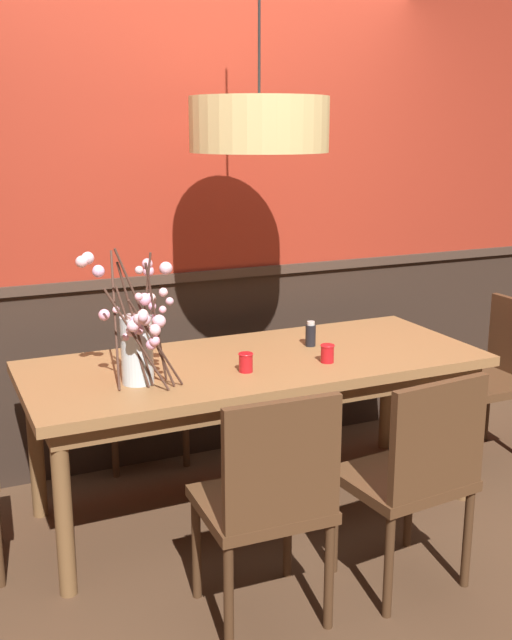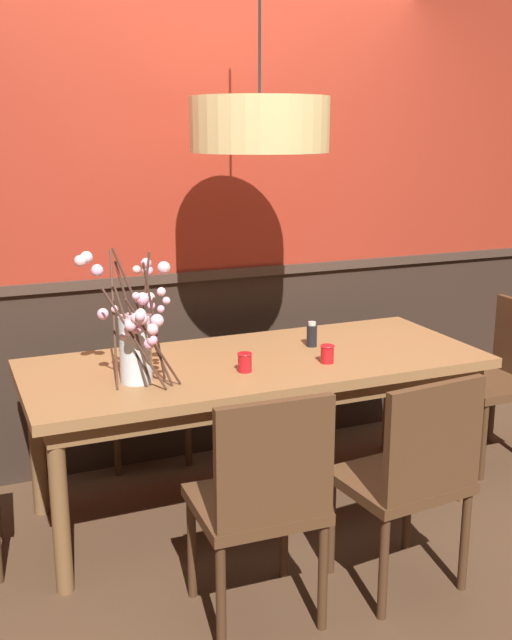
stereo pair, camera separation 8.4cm
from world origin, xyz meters
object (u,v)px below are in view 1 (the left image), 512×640
at_px(chair_near_side_left, 269,496).
at_px(candle_holder_nearer_edge, 327,353).
at_px(candle_holder_nearer_center, 246,362).
at_px(condiment_bottle, 311,334).
at_px(chair_far_side_left, 140,368).
at_px(chair_near_side_right, 416,470).
at_px(chair_head_east_end, 498,371).
at_px(vase_with_blossoms, 138,337).
at_px(dining_table, 256,376).
at_px(chair_far_side_right, 252,352).
at_px(pendant_lamp, 259,125).

height_order(chair_near_side_left, candle_holder_nearer_edge, chair_near_side_left).
height_order(candle_holder_nearer_center, condiment_bottle, condiment_bottle).
distance_m(chair_far_side_left, condiment_bottle, 1.04).
bearing_deg(chair_far_side_left, condiment_bottle, -47.65).
xyz_separation_m(chair_far_side_left, candle_holder_nearer_center, (0.21, -0.98, 0.28)).
relative_size(chair_far_side_left, candle_holder_nearer_edge, 10.67).
bearing_deg(chair_near_side_right, condiment_bottle, 87.07).
relative_size(chair_far_side_left, chair_head_east_end, 1.02).
relative_size(candle_holder_nearer_center, condiment_bottle, 0.69).
height_order(chair_near_side_left, condiment_bottle, chair_near_side_left).
relative_size(chair_head_east_end, vase_with_blossoms, 1.49).
distance_m(dining_table, candle_holder_nearer_edge, 0.35).
bearing_deg(chair_far_side_left, chair_near_side_right, -69.88).
bearing_deg(chair_far_side_left, chair_far_side_right, 1.71).
distance_m(candle_holder_nearer_center, candle_holder_nearer_edge, 0.40).
height_order(chair_near_side_right, condiment_bottle, chair_near_side_right).
bearing_deg(pendant_lamp, dining_table, -124.36).
distance_m(dining_table, pendant_lamp, 1.14).
distance_m(condiment_bottle, pendant_lamp, 1.04).
relative_size(candle_holder_nearer_edge, pendant_lamp, 0.08).
bearing_deg(chair_far_side_left, chair_head_east_end, -24.70).
height_order(dining_table, candle_holder_nearer_center, candle_holder_nearer_center).
bearing_deg(chair_near_side_left, pendant_lamp, 67.54).
bearing_deg(condiment_bottle, vase_with_blossoms, -167.24).
relative_size(chair_head_east_end, candle_holder_nearer_center, 10.30).
bearing_deg(pendant_lamp, condiment_bottle, 4.76).
relative_size(vase_with_blossoms, candle_holder_nearer_edge, 7.02).
bearing_deg(chair_near_side_left, chair_near_side_right, -2.59).
relative_size(chair_near_side_left, condiment_bottle, 7.40).
xyz_separation_m(candle_holder_nearer_center, condiment_bottle, (0.45, 0.24, 0.01)).
bearing_deg(pendant_lamp, chair_near_side_right, -75.49).
xyz_separation_m(dining_table, condiment_bottle, (0.34, 0.09, 0.14)).
distance_m(chair_far_side_left, candle_holder_nearer_edge, 1.21).
relative_size(chair_far_side_left, chair_near_side_left, 0.98).
bearing_deg(dining_table, pendant_lamp, 55.64).
bearing_deg(condiment_bottle, candle_holder_nearer_center, -151.78).
distance_m(chair_near_side_right, chair_head_east_end, 1.46).
height_order(vase_with_blossoms, candle_holder_nearer_edge, vase_with_blossoms).
height_order(chair_near_side_left, chair_head_east_end, chair_near_side_left).
xyz_separation_m(chair_head_east_end, candle_holder_nearer_edge, (-1.18, -0.18, 0.30)).
height_order(chair_near_side_right, vase_with_blossoms, vase_with_blossoms).
height_order(candle_holder_nearer_edge, pendant_lamp, pendant_lamp).
height_order(candle_holder_nearer_center, pendant_lamp, pendant_lamp).
height_order(chair_far_side_left, chair_near_side_left, chair_near_side_left).
bearing_deg(candle_holder_nearer_edge, chair_head_east_end, 8.54).
bearing_deg(candle_holder_nearer_center, dining_table, 52.38).
distance_m(dining_table, chair_head_east_end, 1.47).
relative_size(candle_holder_nearer_center, pendant_lamp, 0.08).
bearing_deg(chair_near_side_left, chair_head_east_end, 25.06).
xyz_separation_m(chair_near_side_right, chair_head_east_end, (1.18, 0.87, -0.01)).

